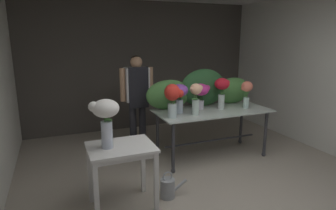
% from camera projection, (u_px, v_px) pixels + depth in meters
% --- Properties ---
extents(ground_plane, '(8.39, 8.39, 0.00)m').
position_uv_depth(ground_plane, '(177.00, 157.00, 4.78)').
color(ground_plane, '#9E9384').
extents(wall_back, '(5.01, 0.12, 2.66)m').
position_uv_depth(wall_back, '(142.00, 66.00, 6.20)').
color(wall_back, '#4C4742').
rests_on(wall_back, ground).
extents(wall_right, '(0.12, 3.93, 2.66)m').
position_uv_depth(wall_right, '(300.00, 70.00, 5.38)').
color(wall_right, silver).
rests_on(wall_right, ground).
extents(display_table_glass, '(1.84, 0.86, 0.80)m').
position_uv_depth(display_table_glass, '(212.00, 117.00, 4.67)').
color(display_table_glass, silver).
rests_on(display_table_glass, ground).
extents(side_table_white, '(0.73, 0.58, 0.76)m').
position_uv_depth(side_table_white, '(121.00, 155.00, 3.23)').
color(side_table_white, white).
rests_on(side_table_white, ground).
extents(florist, '(0.57, 0.24, 1.64)m').
position_uv_depth(florist, '(137.00, 93.00, 4.88)').
color(florist, '#232328').
rests_on(florist, ground).
extents(foliage_backdrop, '(1.95, 0.29, 0.63)m').
position_uv_depth(foliage_backdrop, '(203.00, 90.00, 4.85)').
color(foliage_backdrop, '#477F3D').
rests_on(foliage_backdrop, display_table_glass).
extents(vase_magenta_tulips, '(0.32, 0.27, 0.42)m').
position_uv_depth(vase_magenta_tulips, '(201.00, 92.00, 4.64)').
color(vase_magenta_tulips, silver).
rests_on(vase_magenta_tulips, display_table_glass).
extents(vase_violet_snapdragons, '(0.27, 0.26, 0.45)m').
position_uv_depth(vase_violet_snapdragons, '(179.00, 94.00, 4.40)').
color(vase_violet_snapdragons, silver).
rests_on(vase_violet_snapdragons, display_table_glass).
extents(vase_peach_anemones, '(0.22, 0.18, 0.48)m').
position_uv_depth(vase_peach_anemones, '(196.00, 96.00, 4.29)').
color(vase_peach_anemones, silver).
rests_on(vase_peach_anemones, display_table_glass).
extents(vase_crimson_freesia, '(0.27, 0.24, 0.50)m').
position_uv_depth(vase_crimson_freesia, '(222.00, 88.00, 4.64)').
color(vase_crimson_freesia, silver).
rests_on(vase_crimson_freesia, display_table_glass).
extents(vase_coral_roses, '(0.19, 0.18, 0.44)m').
position_uv_depth(vase_coral_roses, '(247.00, 91.00, 4.71)').
color(vase_coral_roses, silver).
rests_on(vase_coral_roses, display_table_glass).
extents(vase_scarlet_dahlias, '(0.28, 0.23, 0.49)m').
position_uv_depth(vase_scarlet_dahlias, '(173.00, 97.00, 4.13)').
color(vase_scarlet_dahlias, silver).
rests_on(vase_scarlet_dahlias, display_table_glass).
extents(vase_white_roses_tall, '(0.33, 0.29, 0.54)m').
position_uv_depth(vase_white_roses_tall, '(106.00, 116.00, 3.06)').
color(vase_white_roses_tall, silver).
rests_on(vase_white_roses_tall, side_table_white).
extents(watering_can, '(0.35, 0.18, 0.34)m').
position_uv_depth(watering_can, '(168.00, 188.00, 3.55)').
color(watering_can, '#999EA3').
rests_on(watering_can, ground).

